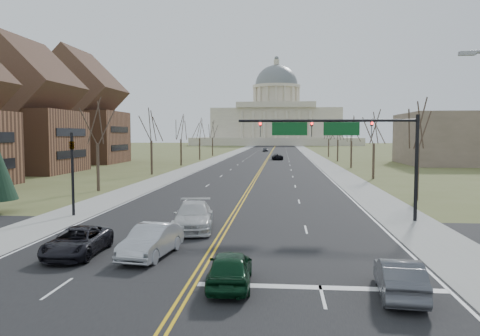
% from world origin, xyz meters
% --- Properties ---
extents(ground, '(600.00, 600.00, 0.00)m').
position_xyz_m(ground, '(0.00, 0.00, 0.00)').
color(ground, '#545A2D').
rests_on(ground, ground).
extents(road, '(20.00, 380.00, 0.01)m').
position_xyz_m(road, '(0.00, 110.00, 0.01)').
color(road, black).
rests_on(road, ground).
extents(cross_road, '(120.00, 14.00, 0.01)m').
position_xyz_m(cross_road, '(0.00, 6.00, 0.01)').
color(cross_road, black).
rests_on(cross_road, ground).
extents(sidewalk_left, '(4.00, 380.00, 0.03)m').
position_xyz_m(sidewalk_left, '(-12.00, 110.00, 0.01)').
color(sidewalk_left, gray).
rests_on(sidewalk_left, ground).
extents(sidewalk_right, '(4.00, 380.00, 0.03)m').
position_xyz_m(sidewalk_right, '(12.00, 110.00, 0.01)').
color(sidewalk_right, gray).
rests_on(sidewalk_right, ground).
extents(center_line, '(0.42, 380.00, 0.01)m').
position_xyz_m(center_line, '(0.00, 110.00, 0.01)').
color(center_line, gold).
rests_on(center_line, road).
extents(edge_line_left, '(0.15, 380.00, 0.01)m').
position_xyz_m(edge_line_left, '(-9.80, 110.00, 0.01)').
color(edge_line_left, silver).
rests_on(edge_line_left, road).
extents(edge_line_right, '(0.15, 380.00, 0.01)m').
position_xyz_m(edge_line_right, '(9.80, 110.00, 0.01)').
color(edge_line_right, silver).
rests_on(edge_line_right, road).
extents(stop_bar, '(9.50, 0.50, 0.01)m').
position_xyz_m(stop_bar, '(5.00, -1.00, 0.01)').
color(stop_bar, silver).
rests_on(stop_bar, road).
extents(capitol, '(90.00, 60.00, 50.00)m').
position_xyz_m(capitol, '(0.00, 249.91, 14.20)').
color(capitol, beige).
rests_on(capitol, ground).
extents(signal_mast, '(12.12, 0.44, 7.20)m').
position_xyz_m(signal_mast, '(7.45, 13.50, 5.76)').
color(signal_mast, black).
rests_on(signal_mast, ground).
extents(signal_left, '(0.32, 0.36, 6.00)m').
position_xyz_m(signal_left, '(-11.50, 13.50, 3.71)').
color(signal_left, black).
rests_on(signal_left, ground).
extents(tree_r_0, '(3.74, 3.74, 8.50)m').
position_xyz_m(tree_r_0, '(15.50, 24.00, 6.55)').
color(tree_r_0, '#362A20').
rests_on(tree_r_0, ground).
extents(tree_l_0, '(3.96, 3.96, 9.00)m').
position_xyz_m(tree_l_0, '(-15.50, 28.00, 6.94)').
color(tree_l_0, '#362A20').
rests_on(tree_l_0, ground).
extents(tree_r_1, '(3.74, 3.74, 8.50)m').
position_xyz_m(tree_r_1, '(15.50, 44.00, 6.55)').
color(tree_r_1, '#362A20').
rests_on(tree_r_1, ground).
extents(tree_l_1, '(3.96, 3.96, 9.00)m').
position_xyz_m(tree_l_1, '(-15.50, 48.00, 6.94)').
color(tree_l_1, '#362A20').
rests_on(tree_l_1, ground).
extents(tree_r_2, '(3.74, 3.74, 8.50)m').
position_xyz_m(tree_r_2, '(15.50, 64.00, 6.55)').
color(tree_r_2, '#362A20').
rests_on(tree_r_2, ground).
extents(tree_l_2, '(3.96, 3.96, 9.00)m').
position_xyz_m(tree_l_2, '(-15.50, 68.00, 6.94)').
color(tree_l_2, '#362A20').
rests_on(tree_l_2, ground).
extents(tree_r_3, '(3.74, 3.74, 8.50)m').
position_xyz_m(tree_r_3, '(15.50, 84.00, 6.55)').
color(tree_r_3, '#362A20').
rests_on(tree_r_3, ground).
extents(tree_l_3, '(3.96, 3.96, 9.00)m').
position_xyz_m(tree_l_3, '(-15.50, 88.00, 6.94)').
color(tree_l_3, '#362A20').
rests_on(tree_l_3, ground).
extents(tree_r_4, '(3.74, 3.74, 8.50)m').
position_xyz_m(tree_r_4, '(15.50, 104.00, 6.55)').
color(tree_r_4, '#362A20').
rests_on(tree_r_4, ground).
extents(tree_l_4, '(3.96, 3.96, 9.00)m').
position_xyz_m(tree_l_4, '(-15.50, 108.00, 6.94)').
color(tree_l_4, '#362A20').
rests_on(tree_l_4, ground).
extents(bldg_left_mid, '(15.10, 14.28, 20.75)m').
position_xyz_m(bldg_left_mid, '(-36.00, 50.00, 8.54)').
color(bldg_left_mid, brown).
rests_on(bldg_left_mid, ground).
extents(bldg_left_far, '(17.10, 14.28, 23.25)m').
position_xyz_m(bldg_left_far, '(-38.00, 74.00, 9.54)').
color(bldg_left_far, brown).
rests_on(bldg_left_far, ground).
extents(bldg_right_mass, '(25.00, 20.00, 10.00)m').
position_xyz_m(bldg_right_mass, '(40.00, 76.00, 5.00)').
color(bldg_right_mass, brown).
rests_on(bldg_right_mass, ground).
extents(car_nb_inner_lead, '(1.85, 4.21, 1.41)m').
position_xyz_m(car_nb_inner_lead, '(1.53, -1.14, 0.72)').
color(car_nb_inner_lead, black).
rests_on(car_nb_inner_lead, road).
extents(car_nb_outer_lead, '(1.82, 4.28, 1.37)m').
position_xyz_m(car_nb_outer_lead, '(7.77, -1.68, 0.70)').
color(car_nb_outer_lead, '#4B4D52').
rests_on(car_nb_outer_lead, road).
extents(car_sb_inner_lead, '(2.25, 4.84, 1.54)m').
position_xyz_m(car_sb_inner_lead, '(-2.71, 2.88, 0.78)').
color(car_sb_inner_lead, '#A8AAB0').
rests_on(car_sb_inner_lead, road).
extents(car_sb_outer_lead, '(2.33, 4.85, 1.33)m').
position_xyz_m(car_sb_outer_lead, '(-6.37, 2.80, 0.68)').
color(car_sb_outer_lead, black).
rests_on(car_sb_outer_lead, road).
extents(car_sb_inner_second, '(3.07, 6.00, 1.67)m').
position_xyz_m(car_sb_inner_second, '(-1.91, 9.32, 0.85)').
color(car_sb_inner_second, silver).
rests_on(car_sb_inner_second, road).
extents(car_far_nb, '(2.84, 5.25, 1.40)m').
position_xyz_m(car_far_nb, '(2.40, 89.08, 0.71)').
color(car_far_nb, black).
rests_on(car_far_nb, road).
extents(car_far_sb, '(2.01, 4.21, 1.39)m').
position_xyz_m(car_far_sb, '(-2.16, 139.29, 0.71)').
color(car_far_sb, '#53555C').
rests_on(car_far_sb, road).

